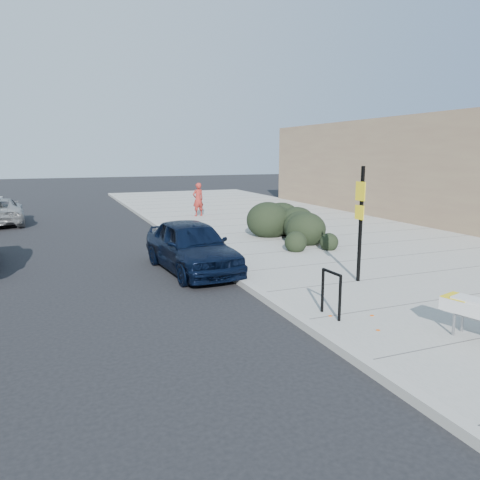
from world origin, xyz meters
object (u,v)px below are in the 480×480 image
(bike_rack, at_px, (331,289))
(pedestrian, at_px, (198,199))
(sign_post, at_px, (360,218))
(sedan_navy, at_px, (192,246))

(bike_rack, height_order, pedestrian, pedestrian)
(sign_post, height_order, sedan_navy, sign_post)
(sedan_navy, bearing_deg, sign_post, -46.81)
(bike_rack, distance_m, sign_post, 3.10)
(sign_post, relative_size, sedan_navy, 0.66)
(bike_rack, relative_size, sign_post, 0.32)
(bike_rack, xyz_separation_m, sign_post, (2.11, 2.00, 1.09))
(pedestrian, bearing_deg, sedan_navy, 56.99)
(sedan_navy, bearing_deg, bike_rack, -79.49)
(bike_rack, height_order, sign_post, sign_post)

